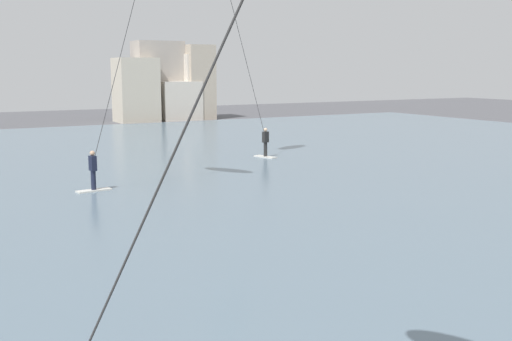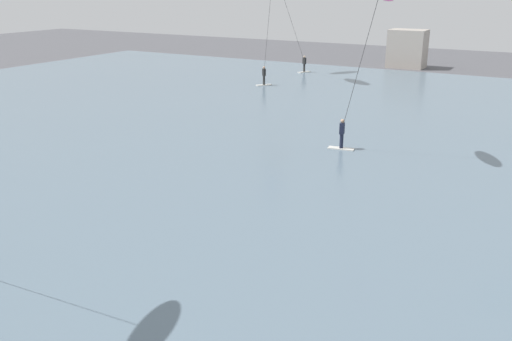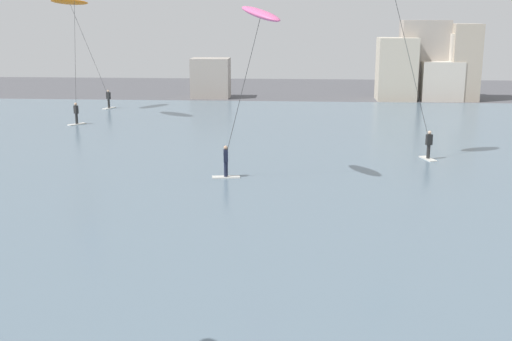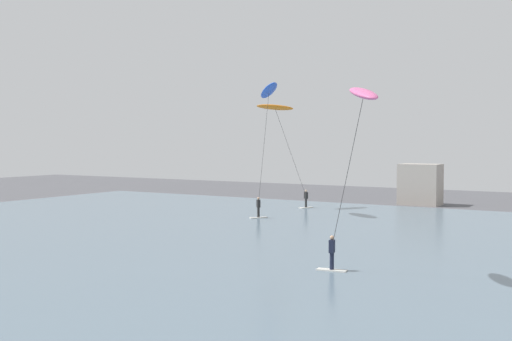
{
  "view_description": "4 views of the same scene",
  "coord_description": "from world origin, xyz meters",
  "views": [
    {
      "loc": [
        -6.77,
        1.8,
        4.99
      ],
      "look_at": [
        1.88,
        17.14,
        2.13
      ],
      "focal_mm": 43.96,
      "sensor_mm": 36.0,
      "label": 1
    },
    {
      "loc": [
        9.97,
        -0.75,
        8.57
      ],
      "look_at": [
        2.82,
        11.93,
        3.7
      ],
      "focal_mm": 39.31,
      "sensor_mm": 36.0,
      "label": 2
    },
    {
      "loc": [
        3.53,
        -4.57,
        8.08
      ],
      "look_at": [
        2.07,
        15.58,
        3.19
      ],
      "focal_mm": 45.01,
      "sensor_mm": 36.0,
      "label": 3
    },
    {
      "loc": [
        11.36,
        0.58,
        6.06
      ],
      "look_at": [
        1.43,
        17.08,
        5.18
      ],
      "focal_mm": 43.36,
      "sensor_mm": 36.0,
      "label": 4
    }
  ],
  "objects": [
    {
      "name": "kitesurfer_cyan",
      "position": [
        8.59,
        31.67,
        8.52
      ],
      "size": [
        4.47,
        2.28,
        9.71
      ],
      "color": "silver",
      "rests_on": "water_bay"
    },
    {
      "name": "kitesurfer_pink",
      "position": [
        1.33,
        26.0,
        7.34
      ],
      "size": [
        3.8,
        2.86,
        8.57
      ],
      "color": "silver",
      "rests_on": "water_bay"
    },
    {
      "name": "water_bay",
      "position": [
        0.0,
        30.7,
        0.05
      ],
      "size": [
        84.0,
        52.0,
        0.1
      ],
      "primitive_type": "cube",
      "color": "slate",
      "rests_on": "ground"
    },
    {
      "name": "far_shore_buildings",
      "position": [
        14.06,
        59.93,
        3.17
      ],
      "size": [
        28.04,
        4.51,
        7.67
      ],
      "color": "#A89E93",
      "rests_on": "ground"
    }
  ]
}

